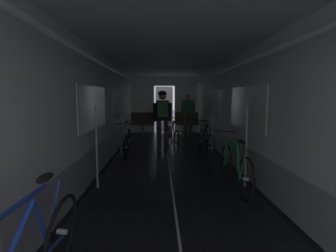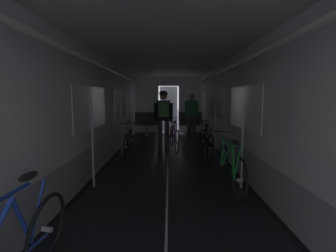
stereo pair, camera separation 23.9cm
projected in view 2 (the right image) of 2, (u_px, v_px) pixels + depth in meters
train_car_shell at (168, 90)px, 5.63m from camera, size 3.14×12.34×2.57m
bench_seat_far_left at (146, 122)px, 10.21m from camera, size 0.98×0.51×0.95m
bench_seat_far_right at (191, 122)px, 10.20m from camera, size 0.98×0.51×0.95m
bicycle_black at (206, 143)px, 6.47m from camera, size 0.44×1.69×0.95m
bicycle_green at (230, 167)px, 4.16m from camera, size 0.44×1.69×0.95m
bicycle_silver at (128, 141)px, 6.62m from camera, size 0.44×1.69×0.94m
person_cyclist_aisle at (163, 114)px, 6.99m from camera, size 0.54×0.40×1.73m
bicycle_purple_in_aisle at (174, 137)px, 7.32m from camera, size 0.46×1.68×0.94m
person_standing_near_bench at (192, 112)px, 9.78m from camera, size 0.53×0.23×1.69m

